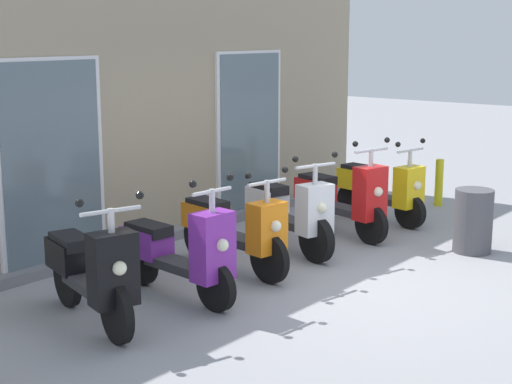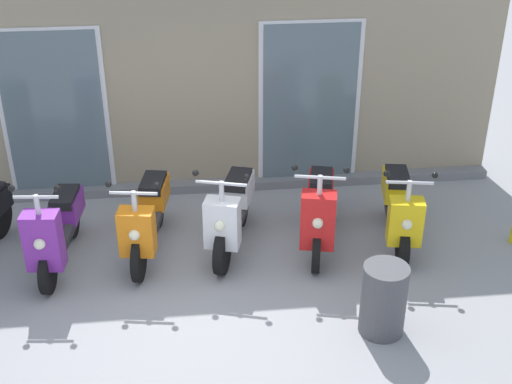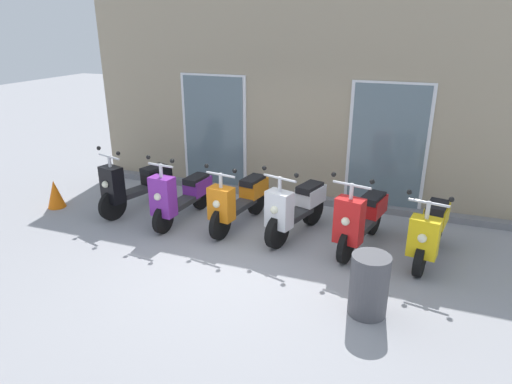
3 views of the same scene
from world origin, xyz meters
name	(u,v)px [view 3 (image 3 of 3)]	position (x,y,z in m)	size (l,w,h in m)	color
ground_plane	(241,261)	(0.00, 0.00, 0.00)	(40.00, 40.00, 0.00)	#939399
storefront_facade	(298,107)	(0.00, 2.81, 1.75)	(8.46, 0.50, 3.63)	gray
scooter_black	(136,184)	(-2.48, 1.06, 0.50)	(0.78, 1.59, 1.26)	black
scooter_purple	(181,195)	(-1.49, 0.95, 0.48)	(0.53, 1.60, 1.27)	black
scooter_orange	(239,199)	(-0.49, 1.11, 0.48)	(0.63, 1.66, 1.19)	black
scooter_white	(296,208)	(0.49, 1.08, 0.48)	(0.78, 1.55, 1.24)	black
scooter_red	(361,218)	(1.51, 1.01, 0.50)	(0.73, 1.58, 1.29)	black
scooter_yellow	(430,230)	(2.48, 1.00, 0.46)	(0.64, 1.48, 1.18)	black
trash_bin	(369,285)	(1.85, -0.60, 0.38)	(0.45, 0.45, 0.75)	#4C4C51
traffic_cone	(55,194)	(-3.98, 0.66, 0.26)	(0.32, 0.32, 0.52)	orange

